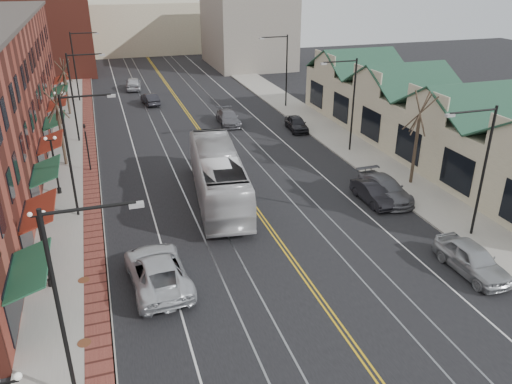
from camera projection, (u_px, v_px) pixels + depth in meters
ground at (347, 337)px, 22.29m from camera, size 160.00×160.00×0.00m
sidewalk_left at (72, 192)px, 36.27m from camera, size 4.00×120.00×0.15m
sidewalk_right at (365, 157)px, 42.91m from camera, size 4.00×120.00×0.15m
building_right at (429, 126)px, 43.65m from camera, size 8.00×36.00×4.60m
backdrop_left at (42, 24)px, 75.61m from camera, size 14.00×18.00×14.00m
backdrop_mid at (141, 27)px, 94.08m from camera, size 22.00×14.00×9.00m
backdrop_right at (247, 30)px, 80.48m from camera, size 12.00×16.00×11.00m
streetlight_l_0 at (69, 288)px, 17.14m from camera, size 3.33×0.25×8.00m
streetlight_l_1 at (75, 144)px, 31.01m from camera, size 3.33×0.25×8.00m
streetlight_l_2 at (77, 88)px, 44.88m from camera, size 3.33×0.25×8.00m
streetlight_l_3 at (78, 59)px, 58.74m from camera, size 3.33×0.25×8.00m
streetlight_r_0 at (480, 160)px, 28.46m from camera, size 3.33×0.25×8.00m
streetlight_r_1 at (349, 96)px, 42.32m from camera, size 3.33×0.25×8.00m
streetlight_r_2 at (283, 64)px, 56.19m from camera, size 3.33×0.25×8.00m
lamppost_l_1 at (44, 251)px, 24.76m from camera, size 0.84×0.28×4.27m
lamppost_l_2 at (55, 167)px, 35.16m from camera, size 0.84×0.28×4.27m
lamppost_l_3 at (62, 115)px, 47.30m from camera, size 0.84×0.28×4.27m
tree_left_near at (60, 125)px, 39.90m from camera, size 1.78×1.37×6.48m
tree_left_far at (66, 86)px, 53.87m from camera, size 1.66×1.28×6.02m
tree_right_mid at (417, 137)px, 36.32m from camera, size 1.90×1.46×6.93m
manhole_mid at (84, 343)px, 21.72m from camera, size 0.60×0.60×0.02m
manhole_far at (84, 280)px, 26.06m from camera, size 0.60×0.60×0.02m
traffic_signal at (87, 144)px, 39.18m from camera, size 0.18×0.15×3.80m
transit_bus at (218, 176)px, 34.73m from camera, size 4.50×13.09×3.57m
parked_suv at (157, 271)px, 25.61m from camera, size 3.20×6.25×1.69m
parked_car_a at (472, 259)px, 26.70m from camera, size 1.97×4.80×1.63m
parked_car_b at (373, 193)px, 34.70m from camera, size 1.51×4.22×1.39m
parked_car_c at (385, 189)px, 35.22m from camera, size 2.25×5.32×1.53m
parked_car_d at (297, 124)px, 49.87m from camera, size 2.04×4.25×1.40m
distant_car_left at (150, 99)px, 59.06m from camera, size 1.98×4.27×1.35m
distant_car_right at (228, 118)px, 51.77m from camera, size 2.19×4.94×1.41m
distant_car_far at (133, 83)px, 66.17m from camera, size 2.39×4.98×1.64m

